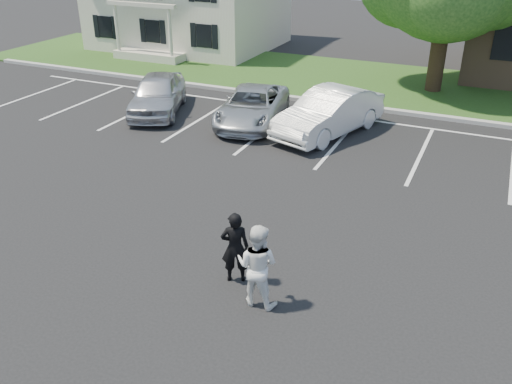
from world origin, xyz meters
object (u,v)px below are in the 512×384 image
car_silver_minivan (252,106)px  car_white_sedan (329,113)px  man_white_shirt (257,265)px  car_silver_west (157,94)px  man_black_suit (235,247)px

car_silver_minivan → car_white_sedan: (3.00, 0.05, 0.14)m
man_white_shirt → car_silver_west: man_white_shirt is taller
man_black_suit → car_white_sedan: (-0.91, 9.37, -0.02)m
man_black_suit → car_silver_west: (-7.87, 8.91, -0.05)m
man_white_shirt → car_silver_west: size_ratio=0.40×
man_black_suit → car_silver_west: size_ratio=0.36×
man_white_shirt → car_white_sedan: bearing=-81.8°
car_white_sedan → man_black_suit: bearing=-66.4°
man_black_suit → man_white_shirt: size_ratio=0.92×
car_white_sedan → man_white_shirt: bearing=-62.4°
car_silver_minivan → man_white_shirt: bearing=-75.7°
man_white_shirt → car_silver_minivan: bearing=-66.0°
man_black_suit → man_white_shirt: man_white_shirt is taller
man_white_shirt → car_white_sedan: (-1.65, 9.88, -0.10)m
car_white_sedan → car_silver_minivan: bearing=-161.0°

